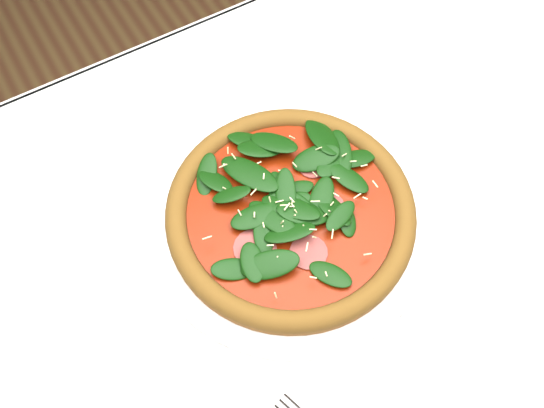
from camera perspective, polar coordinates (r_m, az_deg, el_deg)
ground at (r=1.45m, az=2.59°, el=-16.17°), size 6.00×6.00×0.00m
dining_table at (r=0.84m, az=4.36°, el=-6.16°), size 1.21×0.81×0.75m
plate at (r=0.75m, az=1.72°, el=-1.29°), size 0.35×0.35×0.02m
pizza at (r=0.73m, az=1.77°, el=-0.55°), size 0.36×0.36×0.04m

